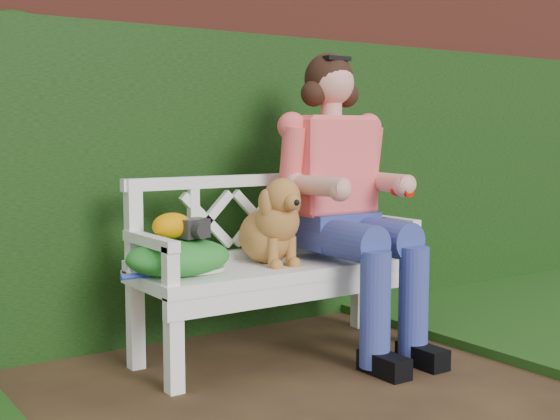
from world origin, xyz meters
TOP-DOWN VIEW (x-y plane):
  - brick_wall at (0.00, 1.90)m, footprint 10.00×0.30m
  - ivy_hedge at (0.00, 1.68)m, footprint 10.00×0.18m
  - garden_bench at (0.26, 1.04)m, footprint 1.58×0.60m
  - seated_woman at (0.61, 1.02)m, footprint 0.90×1.06m
  - dog at (0.21, 1.05)m, footprint 0.36×0.45m
  - tennis_racket at (-0.24, 1.05)m, footprint 0.58×0.32m
  - green_bag at (-0.31, 1.04)m, footprint 0.51×0.40m
  - camera_item at (-0.25, 1.01)m, footprint 0.15×0.12m
  - baseball_glove at (-0.34, 1.05)m, footprint 0.20×0.15m

SIDE VIEW (x-z plane):
  - garden_bench at x=0.26m, z-range 0.00..0.48m
  - tennis_racket at x=-0.24m, z-range 0.48..0.51m
  - green_bag at x=-0.31m, z-range 0.48..0.65m
  - camera_item at x=-0.25m, z-range 0.65..0.74m
  - dog at x=0.21m, z-range 0.48..0.92m
  - baseball_glove at x=-0.34m, z-range 0.65..0.77m
  - seated_woman at x=0.61m, z-range 0.00..1.61m
  - ivy_hedge at x=0.00m, z-range 0.00..1.70m
  - brick_wall at x=0.00m, z-range 0.00..2.20m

